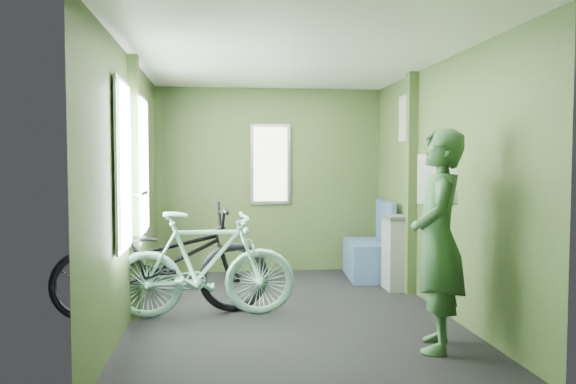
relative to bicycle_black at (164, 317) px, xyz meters
name	(u,v)px	position (x,y,z in m)	size (l,w,h in m)	color
room	(285,155)	(1.08, 0.06, 1.44)	(4.00, 4.02, 2.31)	black
bicycle_black	(164,317)	(0.00, 0.00, 0.00)	(0.66, 1.90, 1.00)	black
bicycle_mint	(204,319)	(0.35, -0.08, 0.00)	(0.45, 1.60, 0.96)	#8DD5BE
passenger	(438,240)	(2.08, -1.10, 0.81)	(0.56, 0.77, 1.61)	#305831
waste_box	(396,253)	(2.38, 0.82, 0.40)	(0.24, 0.33, 0.80)	gray
bench_seat	(370,255)	(2.26, 1.47, 0.27)	(0.55, 0.90, 0.91)	navy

